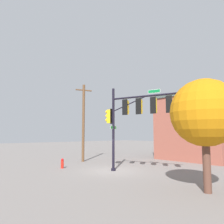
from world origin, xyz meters
TOP-DOWN VIEW (x-y plane):
  - ground_plane at (0.00, 0.00)m, footprint 120.00×120.00m
  - signal_pole_assembly at (2.18, 0.77)m, footprint 6.67×2.66m
  - utility_pole at (-6.41, 1.31)m, footprint 0.55×1.78m
  - fire_hydrant at (-3.74, -2.49)m, footprint 0.33×0.24m
  - tree_near at (7.95, -0.75)m, footprint 3.45×3.45m
  - brick_building at (0.74, 12.89)m, footprint 8.04×8.14m

SIDE VIEW (x-z plane):
  - ground_plane at x=0.00m, z-range 0.00..0.00m
  - fire_hydrant at x=-3.74m, z-range 0.00..0.83m
  - brick_building at x=0.74m, z-range 0.01..7.31m
  - tree_near at x=7.95m, z-range 1.10..6.79m
  - utility_pole at x=-6.41m, z-range 0.14..8.35m
  - signal_pole_assembly at x=2.18m, z-range 1.31..7.89m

